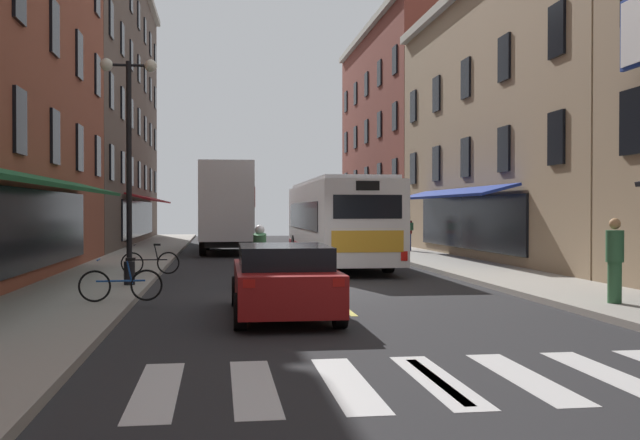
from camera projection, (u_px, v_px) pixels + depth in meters
ground_plane at (321, 292)px, 18.63m from camera, size 34.80×80.00×0.10m
lane_centre_dashes at (322, 291)px, 18.38m from camera, size 0.14×73.90×0.01m
crosswalk_near at (437, 380)px, 8.73m from camera, size 7.10×2.80×0.01m
sidewalk_left at (83, 291)px, 17.81m from camera, size 3.00×80.00×0.14m
sidewalk_right at (539, 284)px, 19.45m from camera, size 3.00×80.00×0.14m
transit_bus at (337, 221)px, 27.06m from camera, size 2.72×11.74×3.13m
box_truck at (228, 208)px, 34.57m from camera, size 2.63×7.98×4.21m
sedan_near at (223, 232)px, 43.45m from camera, size 2.03×4.24×1.45m
sedan_mid at (283, 279)px, 13.98m from camera, size 1.97×4.53×1.38m
motorcycle_rider at (260, 261)px, 19.12m from camera, size 0.62×2.07×1.66m
bicycle_near at (150, 262)px, 21.65m from camera, size 1.71×0.48×0.91m
bicycle_mid at (121, 284)px, 15.16m from camera, size 1.71×0.48×0.91m
pedestrian_near at (408, 232)px, 34.22m from camera, size 0.36×0.51×1.66m
pedestrian_mid at (384, 232)px, 34.37m from camera, size 0.36×0.36×1.70m
pedestrian_far at (615, 259)px, 14.89m from camera, size 0.36×0.36×1.74m
street_lamp_twin at (129, 160)px, 18.51m from camera, size 1.42×0.32×5.76m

